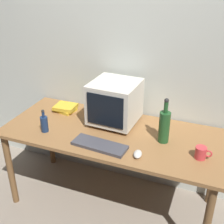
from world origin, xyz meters
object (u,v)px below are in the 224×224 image
Objects in this scene: computer_mouse at (138,154)px; book_stack at (65,108)px; bottle_short at (44,123)px; mug at (201,153)px; keyboard at (100,145)px; bottle_tall at (164,126)px; crt_monitor at (115,102)px.

computer_mouse is 0.47× the size of book_stack.
bottle_short is 1.64× the size of mug.
keyboard is at bearing -4.83° from bottle_short.
bottle_tall is at bearing 157.62° from mug.
book_stack is at bearing 169.37° from bottle_tall.
book_stack is (-0.97, 0.18, -0.11)m from bottle_tall.
crt_monitor is at bearing 120.81° from computer_mouse.
bottle_tall is 0.96m from bottle_short.
bottle_short is (-0.51, 0.04, 0.06)m from keyboard.
mug is (1.26, -0.30, 0.02)m from book_stack.
computer_mouse is at bearing -161.44° from mug.
mug reaches higher than keyboard.
keyboard is at bearing -169.97° from mug.
bottle_short is (-0.48, -0.35, -0.12)m from crt_monitor.
keyboard is 2.13× the size of bottle_short.
mug is (0.75, -0.26, -0.15)m from crt_monitor.
book_stack is at bearing 166.49° from mug.
computer_mouse is 0.31m from bottle_tall.
bottle_tall reaches higher than book_stack.
crt_monitor is 3.37× the size of mug.
computer_mouse is 0.27× the size of bottle_tall.
bottle_tall is at bearing -10.63° from book_stack.
bottle_tall is at bearing 56.15° from computer_mouse.
computer_mouse reaches higher than keyboard.
keyboard is at bearing -149.68° from bottle_tall.
book_stack is (-0.84, 0.44, 0.01)m from computer_mouse.
bottle_tall is (0.12, 0.26, 0.12)m from computer_mouse.
keyboard is at bearing -38.70° from book_stack.
crt_monitor is 0.54m from book_stack.
crt_monitor is at bearing -4.48° from book_stack.
mug is at bearing 10.01° from computer_mouse.
keyboard is 0.69m from book_stack.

